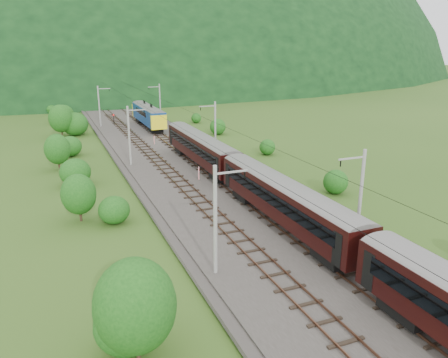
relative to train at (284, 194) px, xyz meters
name	(u,v)px	position (x,y,z in m)	size (l,w,h in m)	color
ground	(290,261)	(-2.40, -5.45, -3.45)	(600.00, 600.00, 0.00)	#2F5019
railbed	(238,215)	(-2.40, 4.55, -3.30)	(14.00, 220.00, 0.30)	#38332D
track_left	(215,216)	(-4.80, 4.55, -3.08)	(2.40, 220.00, 0.27)	brown
track_right	(260,209)	(0.00, 4.55, -3.08)	(2.40, 220.00, 0.27)	brown
catenary_left	(130,134)	(-8.52, 26.55, 1.05)	(2.54, 192.28, 8.00)	gray
catenary_right	(215,128)	(3.72, 26.55, 1.05)	(2.54, 192.28, 8.00)	gray
overhead_wires	(238,145)	(-2.40, 4.55, 3.65)	(4.83, 198.00, 0.03)	black
mountain_main	(70,73)	(-2.40, 254.55, -3.45)	(504.00, 360.00, 244.00)	black
train	(284,194)	(0.00, 0.00, 0.00)	(2.90, 117.48, 5.04)	black
hazard_post_near	(154,140)	(-2.57, 38.02, -2.47)	(0.15, 0.15, 1.36)	red
hazard_post_far	(199,173)	(-2.26, 16.48, -2.35)	(0.17, 0.17, 1.59)	red
signal	(114,119)	(-5.92, 58.72, -1.86)	(0.24, 0.24, 2.19)	black
vegetation_left	(85,178)	(-15.52, 14.72, -0.96)	(7.90, 140.11, 6.19)	#164B14
vegetation_right	(369,197)	(10.69, 1.29, -2.15)	(4.84, 102.59, 3.19)	#164B14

